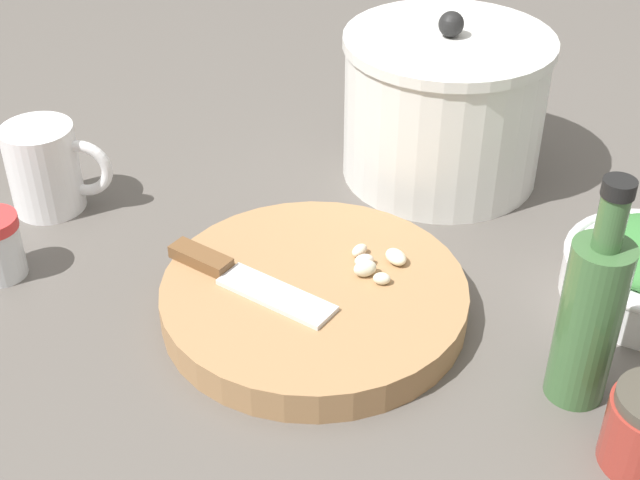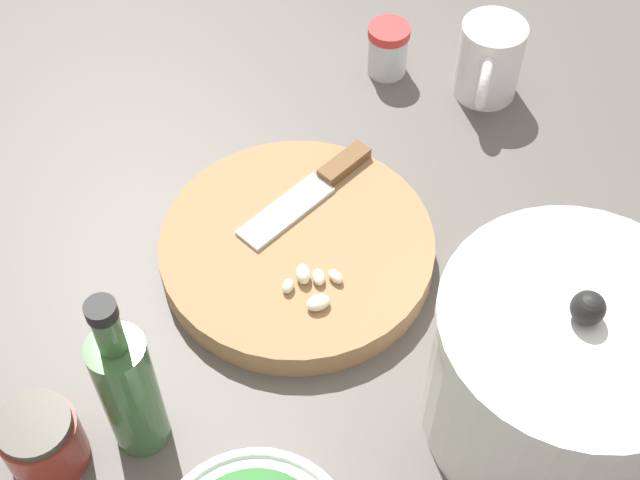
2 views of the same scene
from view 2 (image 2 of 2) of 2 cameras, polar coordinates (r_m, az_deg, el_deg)
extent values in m
plane|color=#56514C|center=(0.95, 0.73, -1.78)|extent=(5.00, 5.00, 0.00)
cylinder|color=#9E754C|center=(0.94, -1.48, -0.61)|extent=(0.29, 0.29, 0.03)
cube|color=brown|center=(0.99, 1.56, 4.91)|extent=(0.07, 0.05, 0.01)
cube|color=silver|center=(0.95, -2.19, 1.86)|extent=(0.12, 0.08, 0.01)
ellipsoid|color=silver|center=(0.89, -1.09, -2.19)|extent=(0.03, 0.02, 0.02)
ellipsoid|color=silver|center=(0.89, 0.19, -2.47)|extent=(0.02, 0.02, 0.01)
ellipsoid|color=silver|center=(0.89, -2.06, -2.95)|extent=(0.02, 0.01, 0.01)
ellipsoid|color=#F0E7C5|center=(0.88, -0.12, -4.03)|extent=(0.03, 0.03, 0.01)
ellipsoid|color=#F0DFC6|center=(0.90, 1.00, -2.35)|extent=(0.02, 0.02, 0.01)
cylinder|color=silver|center=(1.15, 4.34, 11.84)|extent=(0.05, 0.05, 0.06)
cylinder|color=red|center=(1.13, 4.45, 13.17)|extent=(0.05, 0.05, 0.01)
cylinder|color=white|center=(1.12, 10.78, 11.28)|extent=(0.08, 0.08, 0.10)
torus|color=white|center=(1.09, 10.50, 9.92)|extent=(0.07, 0.02, 0.07)
cylinder|color=#9E3328|center=(0.85, -17.27, -12.28)|extent=(0.07, 0.07, 0.06)
cylinder|color=#474238|center=(0.82, -17.86, -11.19)|extent=(0.07, 0.07, 0.01)
cylinder|color=#3D6638|center=(0.80, -12.06, -9.58)|extent=(0.05, 0.05, 0.15)
cylinder|color=#3D6638|center=(0.71, -13.39, -5.74)|extent=(0.02, 0.02, 0.05)
cylinder|color=black|center=(0.69, -13.84, -4.41)|extent=(0.03, 0.03, 0.01)
cylinder|color=silver|center=(0.82, 15.08, -8.33)|extent=(0.23, 0.23, 0.16)
cylinder|color=silver|center=(0.74, 16.43, -5.04)|extent=(0.23, 0.23, 0.01)
sphere|color=black|center=(0.73, 16.78, -4.18)|extent=(0.03, 0.03, 0.03)
camera|label=1|loc=(0.98, -49.01, 23.99)|focal=50.00mm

